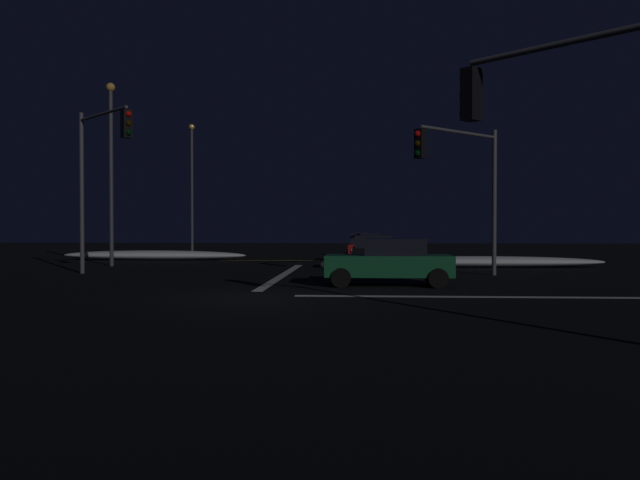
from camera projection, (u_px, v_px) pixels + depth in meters
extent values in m
cube|color=black|center=(250.00, 297.00, 19.32)|extent=(120.00, 120.00, 0.10)
cube|color=white|center=(283.00, 275.00, 27.41)|extent=(0.35, 13.88, 0.01)
cube|color=yellow|center=(306.00, 260.00, 38.99)|extent=(22.00, 0.15, 0.01)
cube|color=white|center=(543.00, 297.00, 18.82)|extent=(13.88, 0.40, 0.01)
ellipsoid|color=white|center=(154.00, 255.00, 39.47)|extent=(10.80, 1.50, 0.56)
ellipsoid|color=white|center=(481.00, 262.00, 32.55)|extent=(11.73, 1.50, 0.53)
cube|color=black|center=(373.00, 256.00, 30.15)|extent=(1.80, 4.20, 0.70)
cube|color=black|center=(373.00, 241.00, 30.34)|extent=(1.60, 2.00, 0.55)
cylinder|color=black|center=(395.00, 265.00, 28.56)|extent=(0.22, 0.64, 0.64)
cylinder|color=black|center=(352.00, 265.00, 28.66)|extent=(0.22, 0.64, 0.64)
cylinder|color=black|center=(392.00, 262.00, 31.65)|extent=(0.22, 0.64, 0.64)
cylinder|color=black|center=(353.00, 262.00, 31.76)|extent=(0.22, 0.64, 0.64)
sphere|color=#F9EFC6|center=(389.00, 257.00, 27.99)|extent=(0.22, 0.22, 0.22)
sphere|color=#F9EFC6|center=(358.00, 257.00, 28.07)|extent=(0.22, 0.22, 0.22)
cube|color=maroon|center=(365.00, 250.00, 36.80)|extent=(1.80, 4.20, 0.70)
cube|color=black|center=(365.00, 239.00, 36.99)|extent=(1.60, 2.00, 0.55)
cylinder|color=black|center=(383.00, 258.00, 35.21)|extent=(0.22, 0.64, 0.64)
cylinder|color=black|center=(348.00, 258.00, 35.32)|extent=(0.22, 0.64, 0.64)
cylinder|color=black|center=(381.00, 255.00, 38.30)|extent=(0.22, 0.64, 0.64)
cylinder|color=black|center=(349.00, 255.00, 38.41)|extent=(0.22, 0.64, 0.64)
sphere|color=#F9EFC6|center=(378.00, 251.00, 34.65)|extent=(0.22, 0.22, 0.22)
sphere|color=#F9EFC6|center=(353.00, 251.00, 34.73)|extent=(0.22, 0.22, 0.22)
cube|color=slate|center=(366.00, 247.00, 43.58)|extent=(1.80, 4.20, 0.70)
cube|color=black|center=(366.00, 237.00, 43.76)|extent=(1.60, 2.00, 0.55)
cylinder|color=black|center=(380.00, 253.00, 41.98)|extent=(0.22, 0.64, 0.64)
cylinder|color=black|center=(351.00, 253.00, 42.09)|extent=(0.22, 0.64, 0.64)
cylinder|color=black|center=(379.00, 251.00, 45.08)|extent=(0.22, 0.64, 0.64)
cylinder|color=black|center=(352.00, 251.00, 45.19)|extent=(0.22, 0.64, 0.64)
sphere|color=#F9EFC6|center=(377.00, 247.00, 41.42)|extent=(0.22, 0.22, 0.22)
sphere|color=#F9EFC6|center=(355.00, 247.00, 41.50)|extent=(0.22, 0.22, 0.22)
cube|color=#14512D|center=(388.00, 266.00, 22.52)|extent=(4.20, 1.80, 0.70)
cube|color=black|center=(394.00, 247.00, 22.49)|extent=(2.00, 1.60, 0.55)
cylinder|color=black|center=(341.00, 278.00, 21.72)|extent=(0.64, 0.22, 0.64)
cylinder|color=black|center=(343.00, 274.00, 23.52)|extent=(0.64, 0.22, 0.64)
cylinder|color=black|center=(438.00, 278.00, 21.53)|extent=(0.64, 0.22, 0.64)
cylinder|color=black|center=(432.00, 274.00, 23.33)|extent=(0.64, 0.22, 0.64)
sphere|color=#F9EFC6|center=(324.00, 265.00, 22.00)|extent=(0.22, 0.22, 0.22)
sphere|color=#F9EFC6|center=(326.00, 263.00, 23.30)|extent=(0.22, 0.22, 0.22)
cylinder|color=#4C4C51|center=(82.00, 193.00, 28.26)|extent=(0.18, 0.18, 6.71)
cylinder|color=#4C4C51|center=(103.00, 114.00, 26.62)|extent=(3.06, 3.06, 0.12)
cube|color=black|center=(127.00, 124.00, 25.06)|extent=(0.46, 0.46, 1.05)
sphere|color=red|center=(128.00, 114.00, 24.93)|extent=(0.22, 0.22, 0.22)
sphere|color=black|center=(128.00, 123.00, 24.94)|extent=(0.22, 0.22, 0.22)
sphere|color=black|center=(129.00, 133.00, 24.95)|extent=(0.22, 0.22, 0.22)
cylinder|color=#4C4C51|center=(577.00, 40.00, 11.87)|extent=(3.24, 3.24, 0.12)
cube|color=black|center=(471.00, 95.00, 13.55)|extent=(0.46, 0.46, 1.05)
sphere|color=red|center=(465.00, 79.00, 13.66)|extent=(0.22, 0.22, 0.22)
sphere|color=black|center=(465.00, 96.00, 13.67)|extent=(0.22, 0.22, 0.22)
sphere|color=black|center=(465.00, 113.00, 13.68)|extent=(0.22, 0.22, 0.22)
cylinder|color=#4C4C51|center=(494.00, 203.00, 27.23)|extent=(0.18, 0.18, 5.85)
cylinder|color=#4C4C51|center=(460.00, 132.00, 25.66)|extent=(3.33, 3.33, 0.12)
cube|color=black|center=(420.00, 144.00, 24.15)|extent=(0.46, 0.46, 1.05)
sphere|color=red|center=(418.00, 134.00, 24.04)|extent=(0.22, 0.22, 0.22)
sphere|color=black|center=(417.00, 143.00, 24.05)|extent=(0.22, 0.22, 0.22)
sphere|color=black|center=(417.00, 153.00, 24.05)|extent=(0.22, 0.22, 0.22)
cylinder|color=#424247|center=(111.00, 179.00, 33.47)|extent=(0.20, 0.20, 8.66)
sphere|color=#F9AD47|center=(111.00, 87.00, 33.38)|extent=(0.44, 0.44, 0.44)
cylinder|color=#424247|center=(192.00, 191.00, 49.43)|extent=(0.20, 0.20, 9.04)
sphere|color=#F9AD47|center=(192.00, 127.00, 49.34)|extent=(0.44, 0.44, 0.44)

